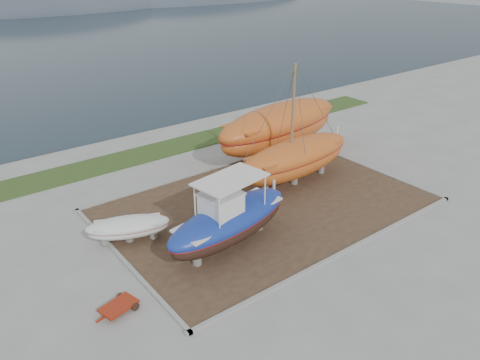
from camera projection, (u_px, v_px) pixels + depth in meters
ground at (315, 234)px, 24.78m from camera, size 140.00×140.00×0.00m
dirt_patch at (266, 205)px, 27.62m from camera, size 18.00×12.00×0.06m
curb_frame at (266, 205)px, 27.60m from camera, size 18.60×12.60×0.15m
grass_strip at (169, 148)px, 35.83m from camera, size 44.00×3.00×0.08m
blue_caique at (229, 213)px, 22.96m from camera, size 7.99×3.60×3.71m
white_dinghy at (128, 230)px, 23.89m from camera, size 4.51×3.13×1.27m
orange_sailboat at (297, 126)px, 28.50m from camera, size 9.12×3.09×7.76m
orange_bare_hull at (279, 132)px, 33.55m from camera, size 11.82×4.83×3.76m
red_trailer at (119, 308)px, 19.39m from camera, size 2.44×1.63×0.32m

